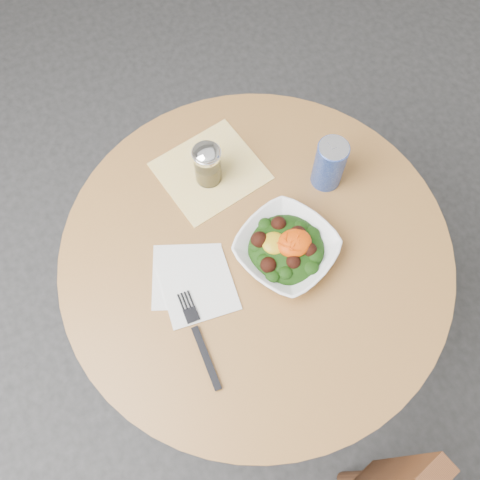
# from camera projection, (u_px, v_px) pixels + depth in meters

# --- Properties ---
(ground) EXTENTS (6.00, 6.00, 0.00)m
(ground) POSITION_uv_depth(u_px,v_px,m) (250.00, 333.00, 1.90)
(ground) COLOR #2A2A2C
(ground) RESTS_ON ground
(table) EXTENTS (0.90, 0.90, 0.75)m
(table) POSITION_uv_depth(u_px,v_px,m) (254.00, 281.00, 1.40)
(table) COLOR black
(table) RESTS_ON ground
(cloth_napkin) EXTENTS (0.27, 0.25, 0.00)m
(cloth_napkin) POSITION_uv_depth(u_px,v_px,m) (210.00, 171.00, 1.30)
(cloth_napkin) COLOR #DCA10B
(cloth_napkin) RESTS_ON table
(paper_napkins) EXTENTS (0.20, 0.22, 0.00)m
(paper_napkins) POSITION_uv_depth(u_px,v_px,m) (193.00, 282.00, 1.18)
(paper_napkins) COLOR silver
(paper_napkins) RESTS_ON table
(salad_bowl) EXTENTS (0.28, 0.28, 0.08)m
(salad_bowl) POSITION_uv_depth(u_px,v_px,m) (286.00, 248.00, 1.19)
(salad_bowl) COLOR white
(salad_bowl) RESTS_ON table
(fork) EXTENTS (0.03, 0.22, 0.00)m
(fork) POSITION_uv_depth(u_px,v_px,m) (199.00, 336.00, 1.13)
(fork) COLOR black
(fork) RESTS_ON table
(spice_shaker) EXTENTS (0.07, 0.07, 0.12)m
(spice_shaker) POSITION_uv_depth(u_px,v_px,m) (207.00, 164.00, 1.24)
(spice_shaker) COLOR silver
(spice_shaker) RESTS_ON table
(beverage_can) EXTENTS (0.07, 0.07, 0.14)m
(beverage_can) POSITION_uv_depth(u_px,v_px,m) (329.00, 164.00, 1.23)
(beverage_can) COLOR navy
(beverage_can) RESTS_ON table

